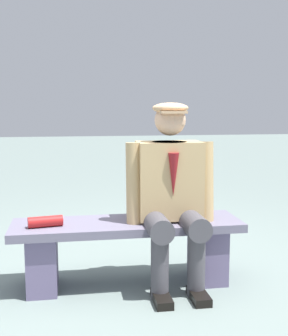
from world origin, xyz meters
TOP-DOWN VIEW (x-y plane):
  - ground_plane at (0.00, 0.00)m, footprint 30.00×30.00m
  - bench at (0.00, 0.00)m, footprint 1.49×0.42m
  - seated_man at (-0.28, 0.07)m, footprint 0.58×0.57m
  - rolled_magazine at (0.52, 0.05)m, footprint 0.22×0.10m

SIDE VIEW (x-z plane):
  - ground_plane at x=0.00m, z-range 0.00..0.00m
  - bench at x=0.00m, z-range 0.06..0.48m
  - rolled_magazine at x=0.52m, z-range 0.42..0.49m
  - seated_man at x=-0.28m, z-range 0.04..1.23m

